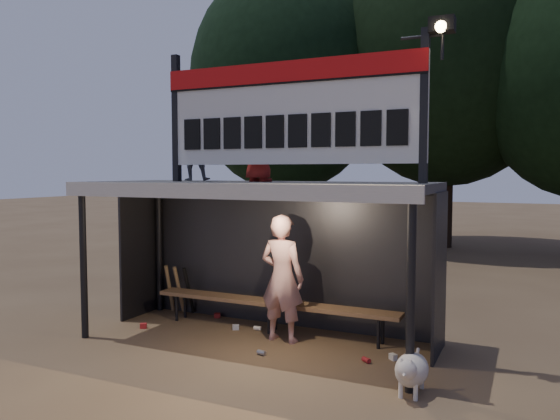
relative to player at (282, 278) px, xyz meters
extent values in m
plane|color=brown|center=(-0.33, -0.19, -0.93)|extent=(80.00, 80.00, 0.00)
imported|color=silver|center=(0.00, 0.00, 0.00)|extent=(0.71, 0.49, 1.86)
imported|color=slate|center=(-1.63, 0.20, 1.94)|extent=(0.66, 0.60, 1.09)
imported|color=maroon|center=(-0.40, 0.06, 1.93)|extent=(0.58, 0.43, 1.07)
cube|color=#39393B|center=(-0.33, -0.19, 1.33)|extent=(5.00, 2.00, 0.12)
cube|color=silver|center=(-0.33, -1.21, 1.29)|extent=(5.10, 0.06, 0.20)
cylinder|color=black|center=(-2.73, -1.09, 0.17)|extent=(0.10, 0.10, 2.20)
cylinder|color=black|center=(2.07, -1.09, 0.17)|extent=(0.10, 0.10, 2.20)
cylinder|color=black|center=(-2.73, 0.71, 0.17)|extent=(0.10, 0.10, 2.20)
cylinder|color=black|center=(2.07, 0.71, 0.17)|extent=(0.10, 0.10, 2.20)
cube|color=black|center=(-0.33, 0.81, 0.17)|extent=(5.00, 0.04, 2.20)
cube|color=black|center=(-2.83, 0.31, 0.17)|extent=(0.04, 1.00, 2.20)
cube|color=black|center=(2.17, 0.31, 0.17)|extent=(0.04, 1.00, 2.20)
cylinder|color=black|center=(-0.33, 0.81, 1.22)|extent=(5.00, 0.06, 0.06)
cube|color=black|center=(-1.68, -0.19, 2.34)|extent=(0.10, 0.10, 1.90)
cube|color=black|center=(2.02, -0.19, 2.34)|extent=(0.10, 0.10, 1.90)
cube|color=silver|center=(0.17, -0.19, 2.34)|extent=(3.80, 0.08, 1.40)
cube|color=#BB0D0E|center=(0.17, -0.24, 2.90)|extent=(3.80, 0.04, 0.28)
cube|color=black|center=(0.17, -0.24, 2.75)|extent=(3.80, 0.02, 0.03)
cube|color=black|center=(-1.36, -0.24, 2.09)|extent=(0.27, 0.03, 0.45)
cube|color=black|center=(-1.02, -0.24, 2.09)|extent=(0.27, 0.03, 0.45)
cube|color=black|center=(-0.68, -0.24, 2.09)|extent=(0.27, 0.03, 0.45)
cube|color=black|center=(-0.34, -0.24, 2.09)|extent=(0.27, 0.03, 0.45)
cube|color=black|center=(0.00, -0.24, 2.09)|extent=(0.27, 0.03, 0.45)
cube|color=black|center=(0.34, -0.24, 2.09)|extent=(0.27, 0.03, 0.45)
cube|color=black|center=(0.68, -0.24, 2.09)|extent=(0.27, 0.03, 0.45)
cube|color=black|center=(1.02, -0.24, 2.09)|extent=(0.27, 0.03, 0.45)
cube|color=black|center=(1.36, -0.24, 2.09)|extent=(0.27, 0.03, 0.45)
cube|color=black|center=(1.70, -0.24, 2.09)|extent=(0.27, 0.03, 0.45)
cylinder|color=black|center=(1.97, -0.19, 3.19)|extent=(0.50, 0.04, 0.04)
cylinder|color=black|center=(2.22, -0.19, 3.04)|extent=(0.04, 0.04, 0.30)
cube|color=black|center=(2.22, -0.24, 3.29)|extent=(0.30, 0.22, 0.18)
sphere|color=#FFD88C|center=(2.22, -0.33, 3.25)|extent=(0.14, 0.14, 0.14)
cube|color=olive|center=(-0.33, 0.36, -0.48)|extent=(4.00, 0.35, 0.06)
cylinder|color=black|center=(-2.03, 0.24, -0.70)|extent=(0.05, 0.05, 0.45)
cylinder|color=black|center=(-2.03, 0.48, -0.70)|extent=(0.05, 0.05, 0.45)
cylinder|color=black|center=(-0.33, 0.24, -0.70)|extent=(0.05, 0.05, 0.45)
cylinder|color=black|center=(-0.33, 0.48, -0.70)|extent=(0.05, 0.05, 0.45)
cylinder|color=black|center=(1.37, 0.24, -0.70)|extent=(0.05, 0.05, 0.45)
cylinder|color=black|center=(1.37, 0.48, -0.70)|extent=(0.05, 0.05, 0.45)
cylinder|color=black|center=(-4.33, 9.81, 0.94)|extent=(0.50, 0.50, 3.74)
ellipsoid|color=black|center=(-4.33, 9.81, 4.60)|extent=(6.46, 6.46, 7.48)
cylinder|color=black|center=(0.67, 11.31, 1.16)|extent=(0.50, 0.50, 4.18)
ellipsoid|color=black|center=(0.67, 11.31, 5.25)|extent=(7.22, 7.22, 8.36)
ellipsoid|color=beige|center=(2.10, -1.11, -0.66)|extent=(0.36, 0.58, 0.36)
sphere|color=beige|center=(2.10, -1.39, -0.57)|extent=(0.22, 0.22, 0.22)
cone|color=beige|center=(2.10, -1.49, -0.59)|extent=(0.10, 0.10, 0.10)
cone|color=beige|center=(2.05, -1.41, -0.47)|extent=(0.06, 0.06, 0.07)
cone|color=beige|center=(2.15, -1.41, -0.47)|extent=(0.06, 0.06, 0.07)
cylinder|color=#F0E2CF|center=(2.02, -1.29, -0.84)|extent=(0.05, 0.05, 0.18)
cylinder|color=silver|center=(2.18, -1.29, -0.84)|extent=(0.05, 0.05, 0.18)
cylinder|color=white|center=(2.02, -0.93, -0.84)|extent=(0.05, 0.05, 0.18)
cylinder|color=beige|center=(2.18, -0.93, -0.84)|extent=(0.05, 0.05, 0.18)
cylinder|color=beige|center=(2.10, -0.81, -0.59)|extent=(0.04, 0.16, 0.14)
cylinder|color=olive|center=(-2.46, 0.63, -0.50)|extent=(0.07, 0.27, 0.84)
cylinder|color=olive|center=(-2.26, 0.63, -0.50)|extent=(0.09, 0.30, 0.83)
cylinder|color=black|center=(-2.06, 0.63, -0.50)|extent=(0.07, 0.32, 0.83)
cube|color=#A11D1B|center=(-1.52, 0.68, -0.89)|extent=(0.12, 0.11, 0.08)
cylinder|color=#A8A8AD|center=(0.01, -0.69, -0.89)|extent=(0.13, 0.09, 0.07)
cube|color=silver|center=(1.66, -0.12, -0.89)|extent=(0.12, 0.12, 0.08)
cylinder|color=maroon|center=(1.37, -0.38, -0.89)|extent=(0.14, 0.12, 0.07)
cube|color=silver|center=(-0.89, 0.20, -0.89)|extent=(0.12, 0.11, 0.08)
cylinder|color=silver|center=(-0.56, 0.31, -0.89)|extent=(0.12, 0.07, 0.07)
cube|color=#B41E20|center=(-2.25, -0.35, -0.89)|extent=(0.12, 0.11, 0.08)
camera|label=1|loc=(3.26, -7.10, 1.54)|focal=35.00mm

